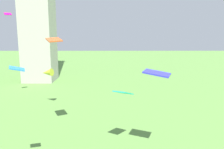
{
  "coord_description": "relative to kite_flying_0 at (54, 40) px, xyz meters",
  "views": [
    {
      "loc": [
        2.84,
        1.41,
        8.39
      ],
      "look_at": [
        2.96,
        21.16,
        4.88
      ],
      "focal_mm": 36.03,
      "sensor_mm": 36.0,
      "label": 1
    }
  ],
  "objects": [
    {
      "name": "kite_flying_4",
      "position": [
        7.78,
        -4.04,
        -2.13
      ],
      "size": [
        2.05,
        1.75,
        0.38
      ],
      "rotation": [
        0.0,
        0.0,
        5.9
      ],
      "color": "#3434D9"
    },
    {
      "name": "kite_flying_5",
      "position": [
        -2.87,
        7.57,
        -4.04
      ],
      "size": [
        1.6,
        1.29,
        1.07
      ],
      "rotation": [
        0.0,
        0.0,
        4.4
      ],
      "color": "gold"
    },
    {
      "name": "kite_flying_0",
      "position": [
        0.0,
        0.0,
        0.0
      ],
      "size": [
        1.69,
        1.9,
        0.41
      ],
      "rotation": [
        0.0,
        0.0,
        2.03
      ],
      "color": "#DC5527"
    },
    {
      "name": "kite_flying_1",
      "position": [
        -0.48,
        -6.53,
        -1.44
      ],
      "size": [
        0.93,
        0.83,
        0.32
      ],
      "rotation": [
        0.0,
        0.0,
        3.56
      ],
      "color": "blue"
    },
    {
      "name": "kite_flying_3",
      "position": [
        -8.19,
        10.26,
        2.98
      ],
      "size": [
        1.01,
        0.93,
        0.35
      ],
      "rotation": [
        0.0,
        0.0,
        0.64
      ],
      "color": "#D70A81"
    },
    {
      "name": "kite_flying_2",
      "position": [
        5.63,
        -2.6,
        -3.85
      ],
      "size": [
        1.65,
        1.76,
        0.57
      ],
      "rotation": [
        0.0,
        0.0,
        4.15
      ],
      "color": "#24C9A2"
    }
  ]
}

